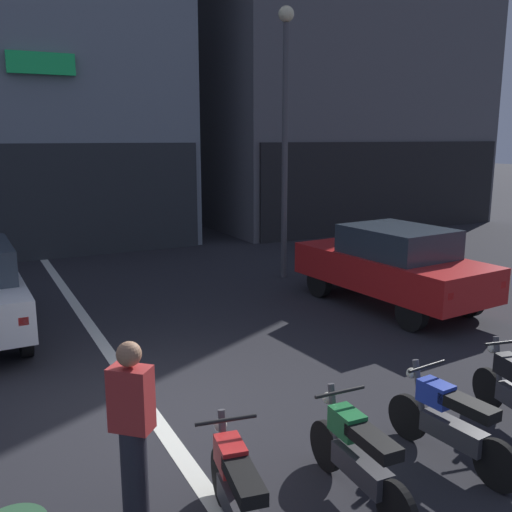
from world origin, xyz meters
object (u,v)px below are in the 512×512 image
object	(u,v)px
street_lamp	(285,116)
person_by_motorcycles	(133,430)
motorcycle_red_row_leftmost	(237,493)
motorcycle_green_row_left_mid	(358,456)
car_red_parked_kerbside	(392,264)
motorcycle_blue_row_centre	(449,421)

from	to	relation	value
street_lamp	person_by_motorcycles	distance (m)	9.64
motorcycle_red_row_leftmost	motorcycle_green_row_left_mid	world-z (taller)	same
street_lamp	person_by_motorcycles	bearing A→B (deg)	-128.27
motorcycle_red_row_leftmost	person_by_motorcycles	size ratio (longest dim) A/B	0.99
car_red_parked_kerbside	motorcycle_red_row_leftmost	xyz separation A→B (m)	(-5.70, -4.77, -0.43)
motorcycle_red_row_leftmost	person_by_motorcycles	world-z (taller)	person_by_motorcycles
car_red_parked_kerbside	person_by_motorcycles	distance (m)	7.55
motorcycle_red_row_leftmost	motorcycle_green_row_left_mid	size ratio (longest dim) A/B	0.99
street_lamp	motorcycle_blue_row_centre	world-z (taller)	street_lamp
street_lamp	motorcycle_blue_row_centre	bearing A→B (deg)	-107.80
motorcycle_red_row_leftmost	person_by_motorcycles	bearing A→B (deg)	133.33
motorcycle_blue_row_centre	motorcycle_green_row_left_mid	bearing A→B (deg)	-175.80
street_lamp	person_by_motorcycles	world-z (taller)	street_lamp
car_red_parked_kerbside	motorcycle_green_row_left_mid	size ratio (longest dim) A/B	2.54
motorcycle_green_row_left_mid	person_by_motorcycles	distance (m)	2.09
street_lamp	motorcycle_red_row_leftmost	world-z (taller)	street_lamp
motorcycle_red_row_leftmost	motorcycle_blue_row_centre	bearing A→B (deg)	2.08
car_red_parked_kerbside	street_lamp	world-z (taller)	street_lamp
street_lamp	person_by_motorcycles	size ratio (longest dim) A/B	3.74
motorcycle_red_row_leftmost	motorcycle_green_row_left_mid	xyz separation A→B (m)	(1.25, -0.00, 0.00)
car_red_parked_kerbside	motorcycle_green_row_left_mid	distance (m)	6.54
car_red_parked_kerbside	motorcycle_blue_row_centre	distance (m)	5.68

